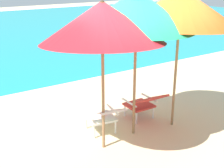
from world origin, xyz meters
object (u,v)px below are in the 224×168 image
at_px(beach_umbrella_left, 102,22).
at_px(beach_umbrella_right, 180,8).
at_px(lounge_chair_left, 104,115).
at_px(lounge_chair_right, 144,103).
at_px(beach_umbrella_center, 136,10).

distance_m(beach_umbrella_left, beach_umbrella_right, 1.62).
bearing_deg(lounge_chair_left, lounge_chair_right, 3.39).
relative_size(beach_umbrella_left, beach_umbrella_right, 0.88).
distance_m(lounge_chair_left, beach_umbrella_left, 1.84).
height_order(lounge_chair_right, beach_umbrella_right, beach_umbrella_right).
relative_size(lounge_chair_left, beach_umbrella_right, 0.31).
xyz_separation_m(beach_umbrella_center, beach_umbrella_right, (0.87, -0.15, 0.00)).
height_order(lounge_chair_right, beach_umbrella_center, beach_umbrella_center).
bearing_deg(lounge_chair_right, beach_umbrella_left, -161.20).
relative_size(lounge_chair_right, beach_umbrella_right, 0.29).
xyz_separation_m(lounge_chair_right, beach_umbrella_center, (-0.51, -0.31, 1.92)).
bearing_deg(beach_umbrella_center, lounge_chair_right, 31.42).
bearing_deg(lounge_chair_right, beach_umbrella_right, -51.75).
distance_m(lounge_chair_right, beach_umbrella_left, 2.23).
relative_size(lounge_chair_left, beach_umbrella_left, 0.35).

